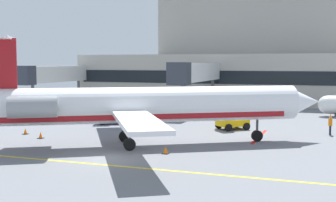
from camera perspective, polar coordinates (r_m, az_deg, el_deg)
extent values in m
cube|color=slate|center=(30.90, -7.37, -7.33)|extent=(120.00, 120.00, 0.10)
cube|color=yellow|center=(29.40, -8.95, -7.87)|extent=(108.00, 0.24, 0.01)
cube|color=red|center=(40.44, 11.44, -4.41)|extent=(0.30, 8.00, 0.01)
cube|color=#ADA89E|center=(74.55, 11.16, 2.79)|extent=(58.33, 13.65, 7.72)
cube|color=#9F9A91|center=(78.52, 10.19, 9.92)|extent=(29.24, 9.55, 11.49)
cube|color=black|center=(67.76, 10.26, 2.91)|extent=(56.00, 0.12, 1.96)
cube|color=silver|center=(61.05, 4.10, 3.65)|extent=(1.40, 16.22, 2.40)
cube|color=#2D333D|center=(52.45, 1.38, 3.47)|extent=(2.40, 2.00, 2.64)
cylinder|color=#4C4C51|center=(67.56, 5.64, 1.05)|extent=(0.44, 0.44, 3.97)
cylinder|color=#4C4C51|center=(54.23, 1.95, 0.14)|extent=(0.44, 0.44, 3.97)
cube|color=silver|center=(71.60, -13.63, 3.33)|extent=(1.40, 14.48, 2.40)
cube|color=#2D333D|center=(64.99, -17.62, 3.10)|extent=(2.40, 2.00, 2.64)
cylinder|color=#4C4C51|center=(76.57, -11.20, 1.26)|extent=(0.44, 0.44, 3.50)
cylinder|color=#4C4C51|center=(66.49, -16.66, 0.61)|extent=(0.44, 0.44, 3.50)
cylinder|color=white|center=(35.10, -3.22, -0.49)|extent=(22.71, 15.45, 2.77)
cube|color=maroon|center=(35.18, -3.22, -1.72)|extent=(20.44, 13.90, 0.50)
cone|color=white|center=(39.34, 16.55, -0.10)|extent=(4.02, 3.91, 2.71)
cube|color=white|center=(41.47, -6.18, -0.26)|extent=(7.56, 10.11, 0.28)
cube|color=white|center=(28.54, -3.73, -2.57)|extent=(7.56, 10.11, 0.28)
cylinder|color=gray|center=(37.01, -16.06, -0.07)|extent=(3.63, 3.04, 1.52)
cylinder|color=gray|center=(32.68, -16.66, -0.72)|extent=(3.63, 3.04, 1.52)
cylinder|color=#3F3F44|center=(37.85, 11.17, -2.98)|extent=(0.20, 0.20, 1.35)
cylinder|color=black|center=(37.98, 11.15, -4.32)|extent=(0.95, 0.77, 0.90)
cylinder|color=#3F3F44|center=(36.93, -5.53, -3.10)|extent=(0.20, 0.20, 1.35)
cylinder|color=black|center=(37.07, -5.52, -4.48)|extent=(0.95, 0.77, 0.90)
cylinder|color=#3F3F44|center=(33.39, -4.89, -3.95)|extent=(0.20, 0.20, 1.35)
cylinder|color=black|center=(33.54, -4.88, -5.46)|extent=(0.95, 0.77, 0.90)
cube|color=#E5B20C|center=(44.26, 8.12, -2.69)|extent=(3.34, 3.28, 0.64)
cube|color=#C3970A|center=(43.74, 7.25, -1.45)|extent=(1.97, 2.00, 1.37)
cylinder|color=black|center=(43.01, 7.61, -3.33)|extent=(0.70, 0.68, 0.70)
cylinder|color=black|center=(44.61, 6.41, -3.03)|extent=(0.70, 0.68, 0.70)
cylinder|color=black|center=(44.03, 9.84, -3.17)|extent=(0.70, 0.68, 0.70)
cylinder|color=black|center=(45.60, 8.59, -2.88)|extent=(0.70, 0.68, 0.70)
cube|color=#E5B20C|center=(61.60, -4.14, -0.53)|extent=(4.46, 2.90, 0.64)
cube|color=#C3970A|center=(61.36, -3.08, 0.36)|extent=(2.04, 2.04, 1.29)
cylinder|color=black|center=(62.35, -2.71, -0.75)|extent=(0.75, 0.46, 0.70)
cylinder|color=black|center=(60.54, -2.91, -0.92)|extent=(0.75, 0.46, 0.70)
cylinder|color=black|center=(62.75, -5.32, -0.73)|extent=(0.75, 0.46, 0.70)
cylinder|color=black|center=(60.95, -5.60, -0.90)|extent=(0.75, 0.46, 0.70)
cube|color=#19389E|center=(48.02, -6.63, -2.05)|extent=(4.19, 3.10, 0.69)
cube|color=navy|center=(47.92, -7.97, -1.02)|extent=(2.00, 1.87, 1.06)
cylinder|color=black|center=(47.36, -8.30, -2.59)|extent=(0.75, 0.57, 0.70)
cylinder|color=black|center=(48.77, -8.28, -2.37)|extent=(0.75, 0.57, 0.70)
cylinder|color=black|center=(47.40, -4.93, -2.55)|extent=(0.75, 0.57, 0.70)
cylinder|color=black|center=(48.81, -5.00, -2.33)|extent=(0.75, 0.57, 0.70)
sphere|color=white|center=(57.36, 19.40, -0.42)|extent=(2.13, 2.13, 2.13)
cylinder|color=#191E33|center=(43.18, 19.74, -3.47)|extent=(0.18, 0.18, 0.81)
cylinder|color=#191E33|center=(42.98, 19.74, -3.51)|extent=(0.18, 0.18, 0.81)
cylinder|color=orange|center=(42.98, 19.77, -2.55)|extent=(0.34, 0.34, 0.62)
sphere|color=tan|center=(42.93, 19.79, -1.98)|extent=(0.24, 0.24, 0.24)
cylinder|color=orange|center=(43.16, 19.78, -2.01)|extent=(0.09, 0.39, 0.50)
cylinder|color=#F2590C|center=(43.13, 19.79, -1.72)|extent=(0.06, 0.06, 0.28)
cylinder|color=orange|center=(42.72, 19.79, -2.08)|extent=(0.09, 0.39, 0.50)
cylinder|color=#F2590C|center=(42.69, 19.80, -1.79)|extent=(0.06, 0.06, 0.28)
cone|color=orange|center=(32.24, -0.31, -6.18)|extent=(0.36, 0.36, 0.55)
cube|color=black|center=(32.29, -0.31, -6.63)|extent=(0.47, 0.47, 0.04)
cone|color=orange|center=(42.17, 0.37, -3.56)|extent=(0.36, 0.36, 0.55)
cube|color=black|center=(42.21, 0.37, -3.90)|extent=(0.47, 0.47, 0.04)
cone|color=orange|center=(40.15, -15.75, -4.17)|extent=(0.36, 0.36, 0.55)
cube|color=black|center=(40.19, -15.74, -4.53)|extent=(0.47, 0.47, 0.04)
cone|color=orange|center=(42.85, -17.52, -3.65)|extent=(0.36, 0.36, 0.55)
cube|color=black|center=(42.89, -17.51, -3.99)|extent=(0.47, 0.47, 0.04)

